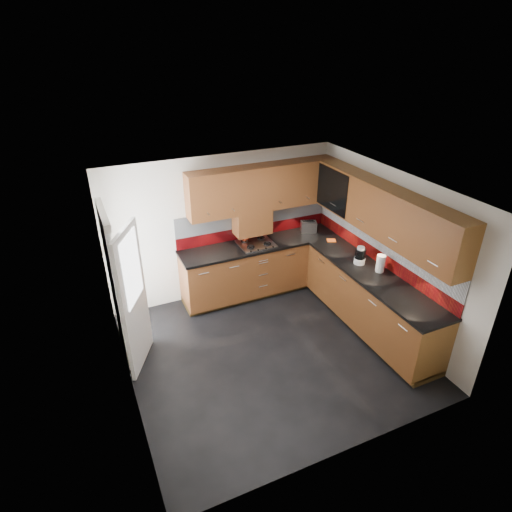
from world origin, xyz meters
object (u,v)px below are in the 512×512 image
gas_hob (256,244)px  utensil_pot (245,235)px  food_processor (360,256)px  toaster (309,227)px

gas_hob → utensil_pot: size_ratio=1.43×
food_processor → gas_hob: bearing=133.4°
toaster → food_processor: bearing=-85.1°
toaster → food_processor: food_processor is taller
toaster → food_processor: (0.11, -1.31, 0.03)m
utensil_pot → food_processor: 1.91m
toaster → gas_hob: bearing=-174.7°
utensil_pot → food_processor: bearing=-48.7°
utensil_pot → toaster: size_ratio=1.30×
toaster → food_processor: size_ratio=1.11×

